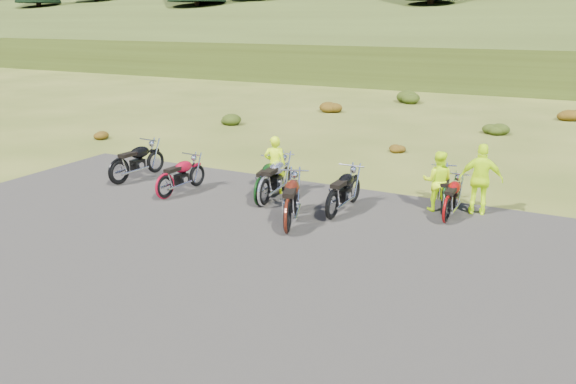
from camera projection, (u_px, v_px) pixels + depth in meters
The scene contains 22 objects.
ground at pixel (300, 233), 13.27m from camera, with size 300.00×300.00×0.00m, color #3E4B19.
gravel_pad at pixel (258, 265), 11.56m from camera, with size 20.00×12.00×0.04m, color black.
hill_slope at pixel (516, 69), 55.89m from camera, with size 300.00×46.00×3.00m, color #354115, non-canonical shape.
hill_plateau at pixel (548, 44), 107.05m from camera, with size 300.00×90.00×9.17m, color #354115.
shrub_0 at pixel (103, 134), 23.47m from camera, with size 0.77×0.77×0.45m, color #5D300B.
shrub_1 at pixel (230, 118), 26.72m from camera, with size 1.03×1.03×0.61m, color black.
shrub_2 at pixel (329, 105), 29.97m from camera, with size 1.30×1.30×0.77m, color #5D300B.
shrub_3 at pixel (409, 95), 33.22m from camera, with size 1.56×1.56×0.92m, color black.
shrub_4 at pixel (395, 146), 21.21m from camera, with size 0.77×0.77×0.45m, color #5D300B.
shrub_5 at pixel (495, 127), 24.46m from camera, with size 1.03×1.03×0.61m, color black.
shrub_6 at pixel (571, 113), 27.71m from camera, with size 1.30×1.30×0.77m, color #5D300B.
motorcycle_0 at pixel (120, 185), 17.08m from camera, with size 2.28×0.76×1.19m, color black, non-canonical shape.
motorcycle_1 at pixel (166, 200), 15.71m from camera, with size 2.07×0.69×1.08m, color maroon, non-canonical shape.
motorcycle_2 at pixel (259, 206), 15.20m from camera, with size 2.14×0.71×1.12m, color black, non-canonical shape.
motorcycle_3 at pixel (264, 207), 15.11m from camera, with size 2.31×0.77×1.21m, color silver, non-canonical shape.
motorcycle_4 at pixel (287, 234), 13.23m from camera, with size 2.34×0.78×1.22m, color #43140B, non-canonical shape.
motorcycle_5 at pixel (332, 220), 14.11m from camera, with size 2.21×0.74×1.16m, color black, non-canonical shape.
motorcycle_6 at pixel (445, 224), 13.88m from camera, with size 1.96×0.65×1.02m, color maroon, non-canonical shape.
motorcycle_7 at pixel (442, 216), 14.41m from camera, with size 2.05×0.68×1.07m, color black, non-canonical shape.
person_middle at pixel (275, 166), 15.98m from camera, with size 0.61×0.40×1.68m, color #CAF50C.
person_right_a at pixel (437, 182), 14.56m from camera, with size 0.77×0.60×1.59m, color #CAF50C.
person_right_b at pixel (481, 180), 14.26m from camera, with size 1.08×0.45×1.84m, color #CAF50C.
Camera 1 is at (5.32, -11.17, 4.88)m, focal length 35.00 mm.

